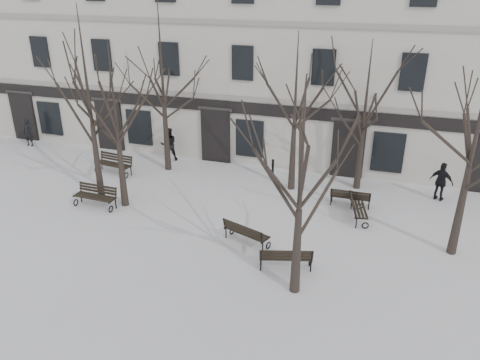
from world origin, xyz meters
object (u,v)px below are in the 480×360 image
at_px(tree_0, 87,85).
at_px(bench_5, 357,208).
at_px(tree_1, 115,108).
at_px(bench_0, 96,196).
at_px(tree_2, 302,165).
at_px(bench_3, 114,163).
at_px(bench_4, 350,197).
at_px(bench_1, 286,257).
at_px(tree_3, 480,118).
at_px(bench_2, 246,232).

distance_m(tree_0, bench_5, 12.28).
distance_m(tree_1, bench_0, 4.09).
relative_size(tree_2, bench_3, 3.39).
xyz_separation_m(tree_0, bench_4, (10.82, 2.73, -4.80)).
bearing_deg(bench_0, tree_1, 28.00).
xyz_separation_m(bench_0, bench_1, (9.01, -2.23, -0.03)).
bearing_deg(tree_3, bench_2, -167.07).
distance_m(tree_1, bench_1, 9.24).
xyz_separation_m(bench_1, bench_2, (-1.80, 1.18, 0.01)).
bearing_deg(bench_5, tree_0, 87.08).
bearing_deg(bench_2, bench_5, -118.26).
bearing_deg(tree_2, bench_5, 74.98).
xyz_separation_m(tree_2, bench_2, (-2.34, 2.25, -3.88)).
height_order(tree_1, tree_2, tree_1).
distance_m(tree_0, tree_2, 10.48).
distance_m(tree_1, tree_2, 9.26).
bearing_deg(tree_0, bench_4, 14.15).
distance_m(tree_1, tree_3, 13.53).
bearing_deg(tree_2, bench_4, 80.32).
height_order(bench_1, bench_5, bench_1).
relative_size(bench_0, bench_2, 1.01).
distance_m(tree_2, bench_3, 13.36).
height_order(tree_0, tree_3, tree_0).
bearing_deg(bench_4, tree_3, 145.54).
height_order(tree_2, bench_2, tree_2).
relative_size(tree_3, bench_1, 4.30).
relative_size(tree_3, bench_0, 4.18).
relative_size(bench_1, bench_4, 1.10).
relative_size(bench_3, bench_4, 1.20).
bearing_deg(tree_1, bench_5, 10.24).
bearing_deg(bench_2, bench_3, -8.00).
bearing_deg(tree_2, bench_0, 160.92).
bearing_deg(tree_0, tree_2, -22.05).
distance_m(bench_2, bench_4, 5.60).
bearing_deg(bench_1, bench_4, -122.25).
relative_size(tree_2, bench_1, 3.68).
bearing_deg(tree_3, bench_5, 155.04).
height_order(bench_2, bench_5, bench_2).
distance_m(tree_3, bench_4, 6.67).
bearing_deg(bench_3, tree_3, -2.63).
distance_m(bench_2, bench_5, 5.11).
xyz_separation_m(tree_1, bench_4, (9.57, 2.82, -3.96)).
height_order(bench_1, bench_4, bench_1).
distance_m(bench_0, bench_3, 3.78).
xyz_separation_m(tree_2, tree_3, (5.08, 3.96, 0.74)).
bearing_deg(bench_5, bench_1, 144.22).
relative_size(tree_1, tree_2, 1.01).
relative_size(tree_3, bench_2, 4.24).
bearing_deg(bench_1, tree_3, -168.36).
height_order(tree_2, bench_3, tree_2).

